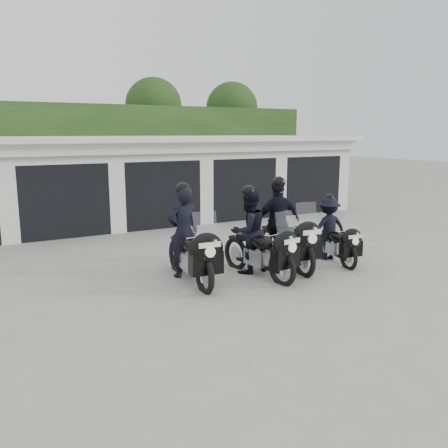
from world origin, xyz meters
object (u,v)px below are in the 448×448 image
police_bike_b (254,237)px  police_bike_d (331,232)px  police_bike_a (189,242)px  police_bike_c (282,227)px

police_bike_b → police_bike_d: size_ratio=1.20×
police_bike_a → police_bike_b: size_ratio=1.05×
police_bike_a → police_bike_d: bearing=0.4°
police_bike_b → police_bike_d: 2.27m
police_bike_b → police_bike_d: police_bike_b is taller
police_bike_c → police_bike_d: 1.31m
police_bike_a → police_bike_d: (3.72, -0.23, -0.13)m
police_bike_d → police_bike_a: bearing=-174.5°
police_bike_c → police_bike_d: police_bike_c is taller
police_bike_c → police_bike_d: bearing=-7.0°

